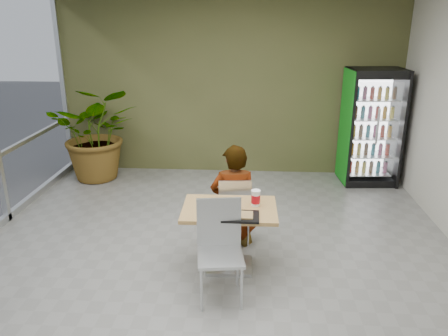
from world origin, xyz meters
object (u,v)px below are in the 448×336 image
at_px(beverage_fridge, 371,127).
at_px(cafeteria_tray, 239,216).
at_px(soda_cup, 256,198).
at_px(potted_plant, 98,133).
at_px(seated_woman, 234,206).
at_px(chair_near, 220,241).
at_px(dining_table, 229,225).
at_px(chair_far, 234,206).

bearing_deg(beverage_fridge, cafeteria_tray, -127.88).
relative_size(soda_cup, potted_plant, 0.11).
relative_size(soda_cup, beverage_fridge, 0.09).
relative_size(seated_woman, soda_cup, 8.80).
bearing_deg(chair_near, dining_table, 73.47).
bearing_deg(dining_table, seated_woman, 87.98).
xyz_separation_m(dining_table, chair_near, (-0.07, -0.48, 0.06)).
bearing_deg(seated_woman, soda_cup, 110.34).
relative_size(cafeteria_tray, potted_plant, 0.25).
bearing_deg(beverage_fridge, potted_plant, 177.16).
height_order(chair_far, potted_plant, potted_plant).
xyz_separation_m(dining_table, chair_far, (0.03, 0.56, -0.02)).
bearing_deg(chair_near, seated_woman, 77.11).
bearing_deg(potted_plant, beverage_fridge, 1.50).
height_order(dining_table, potted_plant, potted_plant).
bearing_deg(seated_woman, chair_near, 78.91).
bearing_deg(beverage_fridge, chair_near, -128.24).
xyz_separation_m(chair_near, seated_woman, (0.09, 1.08, -0.10)).
xyz_separation_m(dining_table, potted_plant, (-2.44, 2.82, 0.29)).
bearing_deg(chair_far, soda_cup, 111.41).
distance_m(chair_near, potted_plant, 4.07).
bearing_deg(potted_plant, chair_near, -54.33).
bearing_deg(potted_plant, cafeteria_tray, -50.11).
height_order(seated_woman, soda_cup, seated_woman).
xyz_separation_m(beverage_fridge, potted_plant, (-4.67, -0.12, -0.15)).
relative_size(seated_woman, potted_plant, 0.97).
distance_m(soda_cup, potted_plant, 3.87).
height_order(chair_far, beverage_fridge, beverage_fridge).
xyz_separation_m(chair_far, chair_near, (-0.10, -1.04, 0.08)).
distance_m(chair_near, soda_cup, 0.70).
bearing_deg(potted_plant, seated_woman, -41.98).
height_order(beverage_fridge, potted_plant, beverage_fridge).
bearing_deg(beverage_fridge, seated_woman, -137.67).
xyz_separation_m(chair_near, potted_plant, (-2.37, 3.30, 0.23)).
relative_size(seated_woman, beverage_fridge, 0.82).
bearing_deg(cafeteria_tray, potted_plant, 129.89).
bearing_deg(dining_table, chair_far, 86.81).
bearing_deg(beverage_fridge, soda_cup, -128.48).
xyz_separation_m(dining_table, cafeteria_tray, (0.12, -0.24, 0.23)).
xyz_separation_m(dining_table, seated_woman, (0.02, 0.60, -0.04)).
relative_size(dining_table, chair_near, 1.02).
bearing_deg(soda_cup, potted_plant, 134.82).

